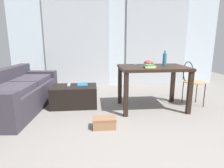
{
  "coord_description": "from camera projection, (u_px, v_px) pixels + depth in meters",
  "views": [
    {
      "loc": [
        -0.71,
        -1.82,
        1.23
      ],
      "look_at": [
        -0.34,
        1.65,
        0.43
      ],
      "focal_mm": 30.15,
      "sensor_mm": 36.0,
      "label": 1
    }
  ],
  "objects": [
    {
      "name": "bottle_near",
      "position": [
        165.0,
        59.0,
        3.5
      ],
      "size": [
        0.07,
        0.07,
        0.27
      ],
      "color": "teal",
      "rests_on": "craft_table"
    },
    {
      "name": "curtains",
      "position": [
        118.0,
        42.0,
        5.15
      ],
      "size": [
        3.91,
        0.03,
        2.41
      ],
      "color": "#B2B7BC",
      "rests_on": "ground"
    },
    {
      "name": "craft_table",
      "position": [
        153.0,
        73.0,
        3.4
      ],
      "size": [
        1.2,
        0.79,
        0.79
      ],
      "color": "black",
      "rests_on": "ground"
    },
    {
      "name": "shoebox",
      "position": [
        104.0,
        123.0,
        2.71
      ],
      "size": [
        0.34,
        0.2,
        0.16
      ],
      "color": "#996B47",
      "rests_on": "ground"
    },
    {
      "name": "ground_plane",
      "position": [
        132.0,
        111.0,
        3.41
      ],
      "size": [
        8.39,
        8.39,
        0.0
      ],
      "primitive_type": "plane",
      "color": "gray"
    },
    {
      "name": "couch",
      "position": [
        18.0,
        93.0,
        3.44
      ],
      "size": [
        1.0,
        2.11,
        0.73
      ],
      "color": "#38333D",
      "rests_on": "ground"
    },
    {
      "name": "wire_chair",
      "position": [
        191.0,
        78.0,
        3.6
      ],
      "size": [
        0.41,
        0.42,
        0.86
      ],
      "color": "#B7844C",
      "rests_on": "ground"
    },
    {
      "name": "book_stack",
      "position": [
        149.0,
        66.0,
        3.2
      ],
      "size": [
        0.2,
        0.27,
        0.05
      ],
      "color": "gold",
      "rests_on": "craft_table"
    },
    {
      "name": "magazine",
      "position": [
        82.0,
        84.0,
        3.69
      ],
      "size": [
        0.22,
        0.29,
        0.01
      ],
      "primitive_type": "cube",
      "rotation": [
        0.0,
        0.0,
        0.09
      ],
      "color": "#1E668C",
      "rests_on": "coffee_table"
    },
    {
      "name": "coffee_table",
      "position": [
        74.0,
        96.0,
        3.62
      ],
      "size": [
        0.85,
        0.54,
        0.4
      ],
      "color": "black",
      "rests_on": "ground"
    },
    {
      "name": "scissors",
      "position": [
        133.0,
        65.0,
        3.6
      ],
      "size": [
        0.1,
        0.07,
        0.0
      ],
      "color": "#9EA0A5",
      "rests_on": "craft_table"
    },
    {
      "name": "tv_remote_primary",
      "position": [
        69.0,
        85.0,
        3.62
      ],
      "size": [
        0.06,
        0.16,
        0.03
      ],
      "primitive_type": "cube",
      "rotation": [
        0.0,
        0.0,
        0.05
      ],
      "color": "#B7B7B2",
      "rests_on": "coffee_table"
    },
    {
      "name": "bowl",
      "position": [
        148.0,
        63.0,
        3.5
      ],
      "size": [
        0.18,
        0.18,
        0.1
      ],
      "primitive_type": "ellipsoid",
      "color": "#9E3833",
      "rests_on": "craft_table"
    },
    {
      "name": "wall_back",
      "position": [
        117.0,
        38.0,
        5.2
      ],
      "size": [
        5.72,
        0.1,
        2.65
      ],
      "primitive_type": "cube",
      "color": "silver",
      "rests_on": "ground"
    }
  ]
}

